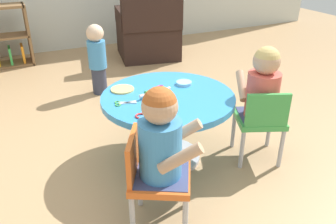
# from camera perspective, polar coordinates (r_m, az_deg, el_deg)

# --- Properties ---
(ground_plane) EXTENTS (10.00, 10.00, 0.00)m
(ground_plane) POSITION_cam_1_polar(r_m,az_deg,el_deg) (2.44, 0.00, -7.53)
(ground_plane) COLOR tan
(craft_table) EXTENTS (0.86, 0.86, 0.48)m
(craft_table) POSITION_cam_1_polar(r_m,az_deg,el_deg) (2.26, 0.00, 0.02)
(craft_table) COLOR silver
(craft_table) RESTS_ON ground
(child_chair_left) EXTENTS (0.41, 0.41, 0.54)m
(child_chair_left) POSITION_cam_1_polar(r_m,az_deg,el_deg) (1.78, -2.37, -10.45)
(child_chair_left) COLOR #B7B7BC
(child_chair_left) RESTS_ON ground
(seated_child_left) EXTENTS (0.43, 0.40, 0.51)m
(seated_child_left) POSITION_cam_1_polar(r_m,az_deg,el_deg) (1.64, -1.13, -4.24)
(seated_child_left) COLOR #3F4772
(seated_child_left) RESTS_ON ground
(child_chair_right) EXTENTS (0.39, 0.39, 0.54)m
(child_chair_right) POSITION_cam_1_polar(r_m,az_deg,el_deg) (2.36, 14.97, -1.25)
(child_chair_right) COLOR #B7B7BC
(child_chair_right) RESTS_ON ground
(seated_child_right) EXTENTS (0.38, 0.42, 0.51)m
(seated_child_right) POSITION_cam_1_polar(r_m,az_deg,el_deg) (2.30, 15.37, 4.20)
(seated_child_right) COLOR #3F4772
(seated_child_right) RESTS_ON ground
(armchair_dark) EXTENTS (0.82, 0.84, 0.85)m
(armchair_dark) POSITION_cam_1_polar(r_m,az_deg,el_deg) (4.41, -3.25, 12.84)
(armchair_dark) COLOR black
(armchair_dark) RESTS_ON ground
(toddler_standing) EXTENTS (0.17, 0.17, 0.67)m
(toddler_standing) POSITION_cam_1_polar(r_m,az_deg,el_deg) (3.37, -11.56, 8.77)
(toddler_standing) COLOR #33384C
(toddler_standing) RESTS_ON ground
(rolling_pin) EXTENTS (0.23, 0.07, 0.05)m
(rolling_pin) POSITION_cam_1_polar(r_m,az_deg,el_deg) (2.19, -2.12, 3.26)
(rolling_pin) COLOR green
(rolling_pin) RESTS_ON craft_table
(craft_scissors) EXTENTS (0.14, 0.08, 0.01)m
(craft_scissors) POSITION_cam_1_polar(r_m,az_deg,el_deg) (2.11, -7.55, 1.45)
(craft_scissors) COLOR silver
(craft_scissors) RESTS_ON craft_table
(playdough_blob_0) EXTENTS (0.15, 0.15, 0.01)m
(playdough_blob_0) POSITION_cam_1_polar(r_m,az_deg,el_deg) (2.30, -7.50, 3.72)
(playdough_blob_0) COLOR #F2CC72
(playdough_blob_0) RESTS_ON craft_table
(playdough_blob_1) EXTENTS (0.11, 0.11, 0.02)m
(playdough_blob_1) POSITION_cam_1_polar(r_m,az_deg,el_deg) (2.37, 2.64, 4.77)
(playdough_blob_1) COLOR #8CCCF2
(playdough_blob_1) RESTS_ON craft_table
(cookie_cutter_0) EXTENTS (0.06, 0.06, 0.01)m
(cookie_cutter_0) POSITION_cam_1_polar(r_m,az_deg,el_deg) (1.95, -4.52, -0.65)
(cookie_cutter_0) COLOR red
(cookie_cutter_0) RESTS_ON craft_table
(cookie_cutter_1) EXTENTS (0.06, 0.06, 0.01)m
(cookie_cutter_1) POSITION_cam_1_polar(r_m,az_deg,el_deg) (2.08, -1.98, 1.37)
(cookie_cutter_1) COLOR #D83FA5
(cookie_cutter_1) RESTS_ON craft_table
(cookie_cutter_2) EXTENTS (0.05, 0.05, 0.01)m
(cookie_cutter_2) POSITION_cam_1_polar(r_m,az_deg,el_deg) (2.32, -1.20, 4.16)
(cookie_cutter_2) COLOR #D83FA5
(cookie_cutter_2) RESTS_ON craft_table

